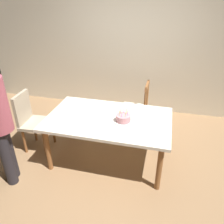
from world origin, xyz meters
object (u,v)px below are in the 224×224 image
at_px(birthday_cake, 123,119).
at_px(plate_far_side, 107,109).
at_px(chair_upholstered, 31,119).
at_px(chair_spindle_back, 136,109).
at_px(plate_near_celebrant, 70,122).
at_px(dining_table, 109,122).

relative_size(birthday_cake, plate_far_side, 1.27).
bearing_deg(chair_upholstered, chair_spindle_back, 29.39).
bearing_deg(chair_spindle_back, plate_near_celebrant, -124.37).
relative_size(dining_table, chair_upholstered, 1.83).
distance_m(plate_near_celebrant, plate_far_side, 0.62).
height_order(birthday_cake, plate_far_side, birthday_cake).
height_order(dining_table, plate_near_celebrant, plate_near_celebrant).
distance_m(dining_table, chair_spindle_back, 0.91).
bearing_deg(birthday_cake, chair_spindle_back, 86.96).
bearing_deg(plate_far_side, birthday_cake, -43.22).
xyz_separation_m(dining_table, plate_near_celebrant, (-0.48, -0.24, 0.08)).
relative_size(plate_far_side, chair_spindle_back, 0.23).
distance_m(dining_table, chair_upholstered, 1.26).
xyz_separation_m(plate_far_side, chair_spindle_back, (0.35, 0.61, -0.27)).
distance_m(dining_table, birthday_cake, 0.26).
bearing_deg(dining_table, birthday_cake, -12.66).
bearing_deg(dining_table, chair_spindle_back, 72.52).
relative_size(dining_table, birthday_cake, 6.20).
xyz_separation_m(dining_table, chair_spindle_back, (0.27, 0.85, -0.19)).
bearing_deg(dining_table, plate_far_side, 109.96).
height_order(dining_table, chair_upholstered, chair_upholstered).
relative_size(birthday_cake, plate_near_celebrant, 1.27).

